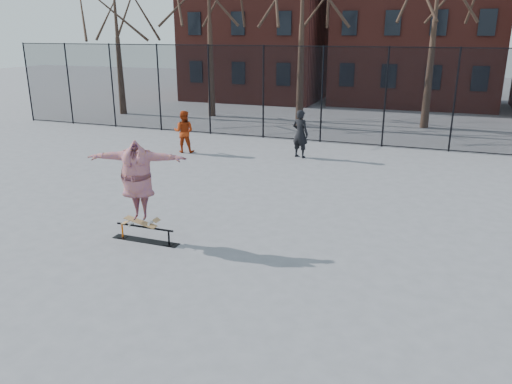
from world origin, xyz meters
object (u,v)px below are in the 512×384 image
(skate_rail, at_px, (145,235))
(bystander_black, at_px, (300,134))
(skater, at_px, (138,184))
(bystander_red, at_px, (184,132))
(skateboard, at_px, (141,224))

(skate_rail, bearing_deg, bystander_black, 82.42)
(skater, distance_m, bystander_black, 8.98)
(skater, bearing_deg, bystander_red, 95.11)
(bystander_black, bearing_deg, skater, 99.49)
(skate_rail, height_order, skater, skater)
(skateboard, height_order, bystander_black, bystander_black)
(bystander_black, distance_m, bystander_red, 4.55)
(skate_rail, distance_m, bystander_black, 8.98)
(skateboard, xyz_separation_m, bystander_black, (1.28, 8.87, 0.49))
(skater, bearing_deg, skateboard, 0.00)
(skateboard, relative_size, bystander_black, 0.46)
(skateboard, xyz_separation_m, skater, (0.00, 0.00, 0.94))
(bystander_red, bearing_deg, skate_rail, 99.65)
(skateboard, height_order, bystander_red, bystander_red)
(skater, relative_size, bystander_red, 1.35)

